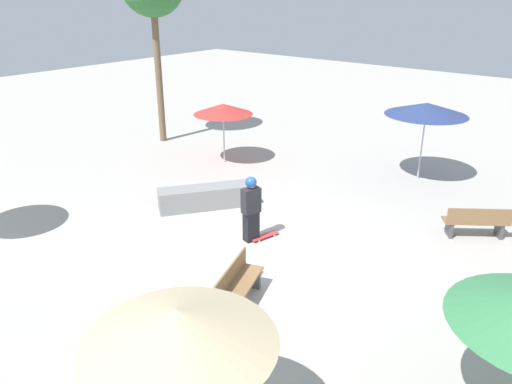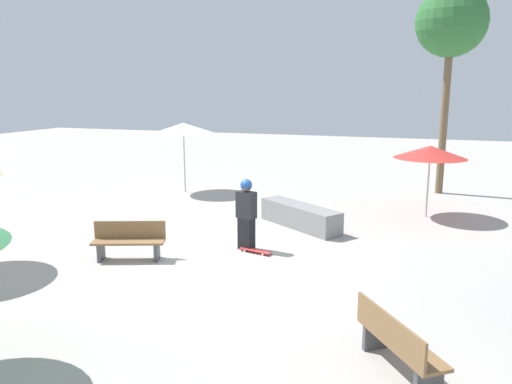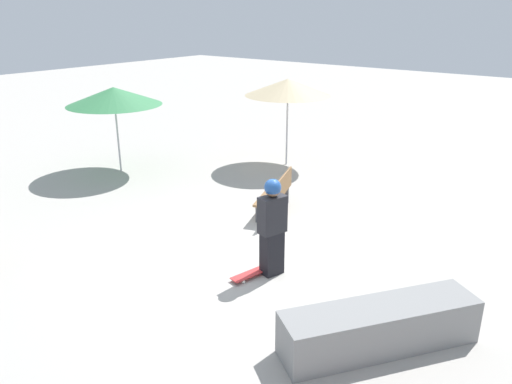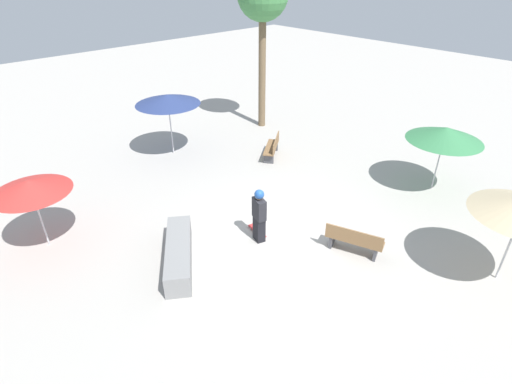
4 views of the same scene
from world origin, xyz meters
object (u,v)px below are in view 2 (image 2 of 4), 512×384
skater_main (246,212)px  shade_umbrella_white (183,128)px  shade_umbrella_red (430,152)px  palm_tree_left (451,24)px  bench_far (129,241)px  bench_near (397,343)px  concrete_ledge (300,216)px  skateboard (255,250)px

skater_main → shade_umbrella_white: (-4.48, 5.61, 1.45)m
skater_main → shade_umbrella_red: (4.04, 4.64, 1.03)m
shade_umbrella_white → palm_tree_left: palm_tree_left is taller
shade_umbrella_white → bench_far: bearing=-72.6°
bench_near → skater_main: bearing=-175.6°
concrete_ledge → shade_umbrella_red: size_ratio=1.21×
skater_main → shade_umbrella_red: shade_umbrella_red is taller
skater_main → skateboard: 0.93m
concrete_ledge → bench_far: bearing=-127.9°
bench_near → shade_umbrella_red: (0.31, 8.94, 1.53)m
shade_umbrella_white → palm_tree_left: 10.03m
shade_umbrella_red → concrete_ledge: bearing=-144.7°
concrete_ledge → palm_tree_left: (3.71, 6.16, 5.64)m
bench_far → concrete_ledge: bearing=-148.2°
skater_main → concrete_ledge: 2.49m
skater_main → palm_tree_left: palm_tree_left is taller
concrete_ledge → bench_near: bearing=-65.6°
skateboard → bench_far: (-2.54, -1.33, 0.37)m
shade_umbrella_red → palm_tree_left: size_ratio=0.29×
shade_umbrella_red → shade_umbrella_white: 8.58m
skateboard → shade_umbrella_red: bearing=65.2°
skateboard → concrete_ledge: (0.44, 2.50, 0.26)m
shade_umbrella_red → palm_tree_left: palm_tree_left is taller
skater_main → skateboard: skater_main is taller
skateboard → concrete_ledge: size_ratio=0.32×
bench_far → shade_umbrella_white: shade_umbrella_white is taller
bench_far → shade_umbrella_red: 8.93m
concrete_ledge → shade_umbrella_red: 4.36m
skater_main → concrete_ledge: bearing=88.6°
skateboard → bench_near: size_ratio=0.53×
skateboard → bench_far: 2.89m
bench_far → shade_umbrella_white: 7.72m
shade_umbrella_white → palm_tree_left: size_ratio=0.35×
shade_umbrella_red → skater_main: bearing=-131.1°
bench_near → palm_tree_left: palm_tree_left is taller
bench_near → skateboard: bearing=-176.6°
shade_umbrella_white → skater_main: bearing=-51.4°
shade_umbrella_red → palm_tree_left: 5.55m
concrete_ledge → bench_far: (-2.98, -3.83, 0.11)m
concrete_ledge → palm_tree_left: size_ratio=0.36×
palm_tree_left → bench_far: bearing=-123.8°
bench_near → shade_umbrella_white: size_ratio=0.61×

